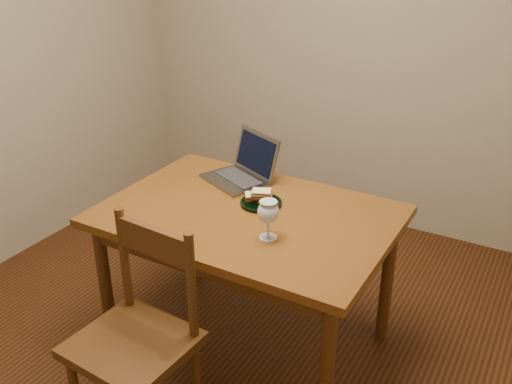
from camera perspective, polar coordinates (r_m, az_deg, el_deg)
The scene contains 10 objects.
floor at distance 3.03m, azimuth -2.87°, elevation -14.41°, with size 3.20×3.20×0.02m, color black.
back_wall at distance 3.82m, azimuth 10.21°, elevation 15.66°, with size 3.20×0.02×2.60m, color gray.
table at distance 2.62m, azimuth -0.83°, elevation -3.68°, with size 1.30×0.90×0.74m.
chair at distance 2.32m, azimuth -11.95°, elevation -13.29°, with size 0.46×0.44×0.47m.
plate at distance 2.64m, azimuth 0.51°, elevation -1.11°, with size 0.19×0.19×0.02m, color black.
sandwich_cheese at distance 2.65m, azimuth 0.00°, elevation -0.41°, with size 0.10×0.06×0.03m, color #381E0C, non-canonical shape.
sandwich_tomato at distance 2.61m, azimuth 1.12°, elevation -0.90°, with size 0.10×0.06×0.03m, color #381E0C, non-canonical shape.
sandwich_top at distance 2.62m, azimuth 0.56°, elevation -0.18°, with size 0.10×0.06×0.03m, color #381E0C, non-canonical shape.
milk_glass at distance 2.33m, azimuth 1.23°, elevation -2.80°, with size 0.09×0.09×0.17m, color white, non-canonical shape.
laptop at distance 2.89m, azimuth -1.14°, elevation 2.47°, with size 0.40×0.39×0.23m.
Camera 1 is at (1.28, -1.94, 1.94)m, focal length 40.00 mm.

